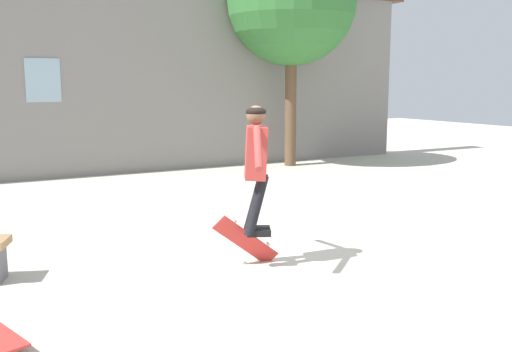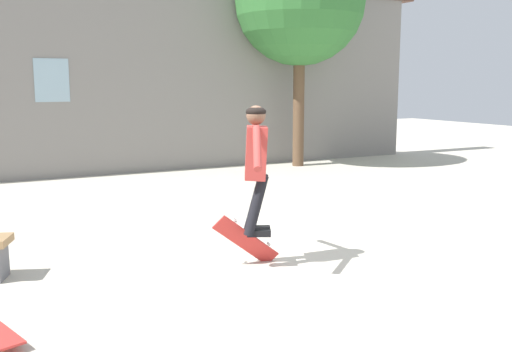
% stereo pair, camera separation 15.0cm
% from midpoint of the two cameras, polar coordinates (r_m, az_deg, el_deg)
% --- Properties ---
extents(ground_plane, '(40.00, 40.00, 0.00)m').
position_cam_midpoint_polar(ground_plane, '(6.80, 2.64, -8.05)').
color(ground_plane, beige).
extents(building_backdrop, '(16.13, 0.52, 5.74)m').
position_cam_midpoint_polar(building_backdrop, '(13.31, -13.90, 10.50)').
color(building_backdrop, gray).
rests_on(building_backdrop, ground_plane).
extents(tree_right, '(3.13, 3.13, 5.56)m').
position_cam_midpoint_polar(tree_right, '(14.20, 3.27, 17.15)').
color(tree_right, brown).
rests_on(tree_right, ground_plane).
extents(skater, '(0.65, 1.26, 1.42)m').
position_cam_midpoint_polar(skater, '(6.19, -0.68, 1.75)').
color(skater, '#B23833').
extents(skateboard_flipping, '(0.79, 0.19, 0.67)m').
position_cam_midpoint_polar(skateboard_flipping, '(6.43, -1.69, -6.50)').
color(skateboard_flipping, red).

